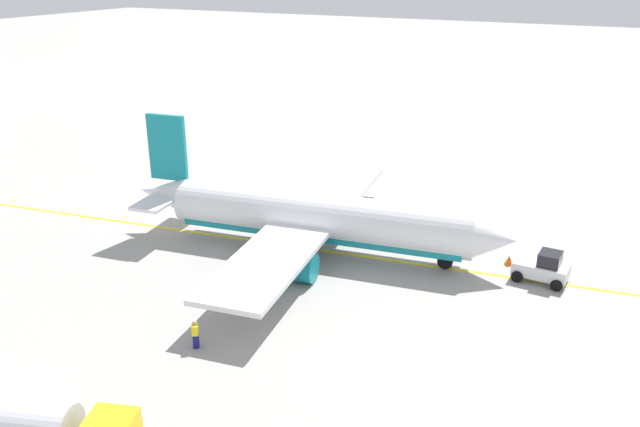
# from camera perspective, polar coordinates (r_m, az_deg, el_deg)

# --- Properties ---
(ground_plane) EXTENTS (400.00, 400.00, 0.00)m
(ground_plane) POSITION_cam_1_polar(r_m,az_deg,el_deg) (49.35, 0.00, -3.24)
(ground_plane) COLOR #9E9B96
(airplane) EXTENTS (29.77, 28.66, 9.53)m
(airplane) POSITION_cam_1_polar(r_m,az_deg,el_deg) (48.49, -0.57, -0.39)
(airplane) COLOR white
(airplane) RESTS_ON ground
(pushback_tug) EXTENTS (3.71, 2.49, 2.20)m
(pushback_tug) POSITION_cam_1_polar(r_m,az_deg,el_deg) (46.93, 18.98, -4.50)
(pushback_tug) COLOR silver
(pushback_tug) RESTS_ON ground
(refueling_worker) EXTENTS (0.58, 0.63, 1.71)m
(refueling_worker) POSITION_cam_1_polar(r_m,az_deg,el_deg) (37.97, -10.89, -10.39)
(refueling_worker) COLOR navy
(refueling_worker) RESTS_ON ground
(safety_cone_nose) EXTENTS (0.64, 0.64, 0.71)m
(safety_cone_nose) POSITION_cam_1_polar(r_m,az_deg,el_deg) (48.88, 16.27, -3.96)
(safety_cone_nose) COLOR #F2590F
(safety_cone_nose) RESTS_ON ground
(taxi_line_marking) EXTENTS (87.99, 12.59, 0.01)m
(taxi_line_marking) POSITION_cam_1_polar(r_m,az_deg,el_deg) (49.35, 0.00, -3.24)
(taxi_line_marking) COLOR yellow
(taxi_line_marking) RESTS_ON ground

